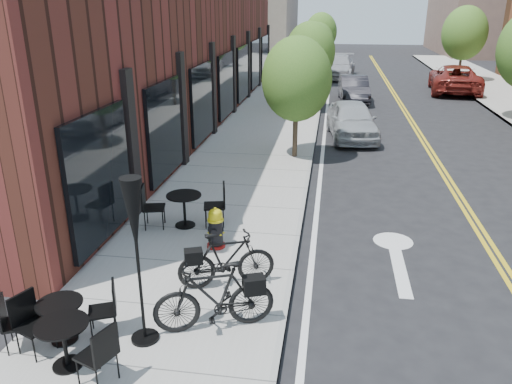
{
  "coord_description": "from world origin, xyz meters",
  "views": [
    {
      "loc": [
        0.54,
        -6.77,
        4.82
      ],
      "look_at": [
        -0.99,
        3.2,
        1.0
      ],
      "focal_mm": 35.0,
      "sensor_mm": 36.0,
      "label": 1
    }
  ],
  "objects_px": {
    "bistro_set_b": "(64,339)",
    "parked_car_c": "(338,66)",
    "bistro_set_c": "(184,206)",
    "bicycle_right": "(226,260)",
    "bicycle_left": "(214,297)",
    "fire_hydrant": "(216,228)",
    "parked_car_b": "(354,89)",
    "parked_car_a": "(352,120)",
    "patio_umbrella": "(135,228)",
    "parked_car_far": "(455,79)",
    "bistro_set_a": "(61,316)"
  },
  "relations": [
    {
      "from": "bistro_set_b",
      "to": "parked_car_c",
      "type": "height_order",
      "value": "parked_car_c"
    },
    {
      "from": "bistro_set_c",
      "to": "bistro_set_b",
      "type": "bearing_deg",
      "value": -106.93
    },
    {
      "from": "bicycle_right",
      "to": "parked_car_c",
      "type": "bearing_deg",
      "value": -24.37
    },
    {
      "from": "bicycle_left",
      "to": "bistro_set_b",
      "type": "distance_m",
      "value": 2.16
    },
    {
      "from": "fire_hydrant",
      "to": "parked_car_b",
      "type": "bearing_deg",
      "value": 69.46
    },
    {
      "from": "bicycle_left",
      "to": "bistro_set_c",
      "type": "bearing_deg",
      "value": -177.41
    },
    {
      "from": "bicycle_left",
      "to": "bistro_set_b",
      "type": "relative_size",
      "value": 1.1
    },
    {
      "from": "bistro_set_b",
      "to": "parked_car_b",
      "type": "bearing_deg",
      "value": 99.79
    },
    {
      "from": "fire_hydrant",
      "to": "bicycle_right",
      "type": "bearing_deg",
      "value": -79.94
    },
    {
      "from": "parked_car_a",
      "to": "parked_car_b",
      "type": "height_order",
      "value": "parked_car_a"
    },
    {
      "from": "fire_hydrant",
      "to": "parked_car_c",
      "type": "relative_size",
      "value": 0.17
    },
    {
      "from": "patio_umbrella",
      "to": "parked_car_far",
      "type": "relative_size",
      "value": 0.45
    },
    {
      "from": "parked_car_b",
      "to": "parked_car_c",
      "type": "height_order",
      "value": "parked_car_c"
    },
    {
      "from": "fire_hydrant",
      "to": "bistro_set_a",
      "type": "height_order",
      "value": "fire_hydrant"
    },
    {
      "from": "bicycle_left",
      "to": "parked_car_far",
      "type": "relative_size",
      "value": 0.33
    },
    {
      "from": "parked_car_c",
      "to": "parked_car_b",
      "type": "bearing_deg",
      "value": -79.6
    },
    {
      "from": "bistro_set_c",
      "to": "parked_car_a",
      "type": "distance_m",
      "value": 9.84
    },
    {
      "from": "bicycle_right",
      "to": "patio_umbrella",
      "type": "distance_m",
      "value": 2.31
    },
    {
      "from": "bistro_set_b",
      "to": "parked_car_c",
      "type": "distance_m",
      "value": 30.71
    },
    {
      "from": "bistro_set_c",
      "to": "parked_car_b",
      "type": "distance_m",
      "value": 17.23
    },
    {
      "from": "bistro_set_b",
      "to": "parked_car_far",
      "type": "distance_m",
      "value": 27.27
    },
    {
      "from": "bistro_set_b",
      "to": "parked_car_b",
      "type": "height_order",
      "value": "parked_car_b"
    },
    {
      "from": "bistro_set_b",
      "to": "parked_car_a",
      "type": "bearing_deg",
      "value": 94.7
    },
    {
      "from": "bicycle_left",
      "to": "parked_car_a",
      "type": "height_order",
      "value": "parked_car_a"
    },
    {
      "from": "parked_car_far",
      "to": "parked_car_b",
      "type": "bearing_deg",
      "value": 39.79
    },
    {
      "from": "parked_car_c",
      "to": "bicycle_left",
      "type": "bearing_deg",
      "value": -88.32
    },
    {
      "from": "bicycle_right",
      "to": "bistro_set_c",
      "type": "xyz_separation_m",
      "value": [
        -1.46,
        2.36,
        -0.03
      ]
    },
    {
      "from": "bistro_set_a",
      "to": "patio_umbrella",
      "type": "distance_m",
      "value": 1.85
    },
    {
      "from": "bistro_set_a",
      "to": "parked_car_a",
      "type": "distance_m",
      "value": 14.01
    },
    {
      "from": "fire_hydrant",
      "to": "bistro_set_a",
      "type": "distance_m",
      "value": 3.67
    },
    {
      "from": "patio_umbrella",
      "to": "parked_car_c",
      "type": "height_order",
      "value": "patio_umbrella"
    },
    {
      "from": "bistro_set_a",
      "to": "patio_umbrella",
      "type": "relative_size",
      "value": 0.62
    },
    {
      "from": "patio_umbrella",
      "to": "bistro_set_c",
      "type": "bearing_deg",
      "value": 97.88
    },
    {
      "from": "patio_umbrella",
      "to": "parked_car_b",
      "type": "height_order",
      "value": "patio_umbrella"
    },
    {
      "from": "patio_umbrella",
      "to": "parked_car_a",
      "type": "relative_size",
      "value": 0.63
    },
    {
      "from": "bistro_set_c",
      "to": "parked_car_c",
      "type": "relative_size",
      "value": 0.36
    },
    {
      "from": "patio_umbrella",
      "to": "parked_car_a",
      "type": "height_order",
      "value": "patio_umbrella"
    },
    {
      "from": "bicycle_right",
      "to": "bistro_set_b",
      "type": "height_order",
      "value": "bicycle_right"
    },
    {
      "from": "bistro_set_a",
      "to": "bistro_set_b",
      "type": "bearing_deg",
      "value": -81.98
    },
    {
      "from": "fire_hydrant",
      "to": "parked_car_b",
      "type": "height_order",
      "value": "parked_car_b"
    },
    {
      "from": "patio_umbrella",
      "to": "parked_car_far",
      "type": "bearing_deg",
      "value": 68.94
    },
    {
      "from": "bicycle_left",
      "to": "patio_umbrella",
      "type": "height_order",
      "value": "patio_umbrella"
    },
    {
      "from": "parked_car_b",
      "to": "parked_car_c",
      "type": "xyz_separation_m",
      "value": [
        -0.8,
        9.02,
        0.1
      ]
    },
    {
      "from": "parked_car_a",
      "to": "parked_car_b",
      "type": "bearing_deg",
      "value": 80.52
    },
    {
      "from": "bistro_set_a",
      "to": "parked_car_b",
      "type": "distance_m",
      "value": 21.49
    },
    {
      "from": "parked_car_a",
      "to": "bistro_set_b",
      "type": "bearing_deg",
      "value": -114.16
    },
    {
      "from": "bicycle_left",
      "to": "parked_car_c",
      "type": "relative_size",
      "value": 0.36
    },
    {
      "from": "bicycle_left",
      "to": "fire_hydrant",
      "type": "bearing_deg",
      "value": 172.23
    },
    {
      "from": "bistro_set_b",
      "to": "fire_hydrant",
      "type": "bearing_deg",
      "value": 94.08
    },
    {
      "from": "fire_hydrant",
      "to": "patio_umbrella",
      "type": "relative_size",
      "value": 0.34
    }
  ]
}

